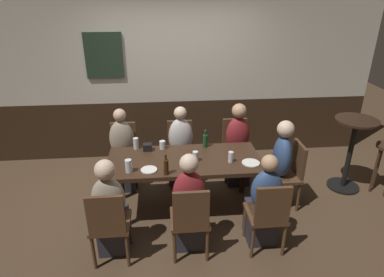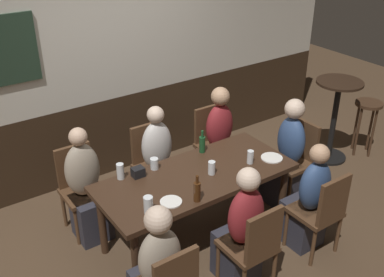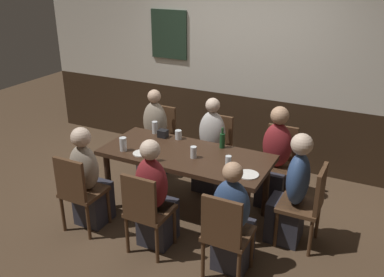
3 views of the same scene
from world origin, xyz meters
TOP-DOWN VIEW (x-y plane):
  - ground_plane at (0.00, 0.00)m, footprint 12.00×12.00m
  - wall_back at (-0.01, 1.65)m, footprint 6.40×0.13m
  - dining_table at (0.00, 0.00)m, footprint 1.86×0.81m
  - chair_head_east at (1.35, 0.00)m, footprint 0.40×0.40m
  - chair_mid_near at (0.00, -0.82)m, footprint 0.40×0.40m
  - chair_mid_far at (0.00, 0.82)m, footprint 0.40×0.40m
  - chair_left_far at (-0.82, 0.82)m, footprint 0.40×0.40m
  - chair_right_far at (0.82, 0.82)m, footprint 0.40×0.40m
  - chair_right_near at (0.82, -0.82)m, footprint 0.40×0.40m
  - person_head_east at (1.19, 0.00)m, footprint 0.37×0.34m
  - person_mid_near at (0.00, -0.66)m, footprint 0.34×0.37m
  - person_left_near at (-0.82, -0.66)m, footprint 0.34×0.37m
  - person_mid_far at (-0.00, 0.66)m, footprint 0.34×0.37m
  - person_left_far at (-0.82, 0.66)m, footprint 0.34×0.37m
  - person_right_far at (0.82, 0.66)m, footprint 0.34×0.37m
  - person_right_near at (0.82, -0.66)m, footprint 0.34×0.37m
  - beer_glass_tall at (-0.64, -0.25)m, footprint 0.08×0.08m
  - pint_glass_stout at (0.13, -0.07)m, footprint 0.07×0.07m
  - beer_glass_half at (-0.26, 0.31)m, footprint 0.08×0.08m
  - tumbler_short at (-0.60, 0.34)m, footprint 0.07×0.07m
  - tumbler_water at (0.55, -0.12)m, footprint 0.06×0.06m
  - beer_bottle_green at (0.30, 0.31)m, footprint 0.06×0.06m
  - beer_bottle_brown at (-0.23, -0.34)m, footprint 0.06×0.06m
  - plate_white_large at (0.78, -0.18)m, footprint 0.21×0.21m
  - plate_white_small at (-0.42, -0.23)m, footprint 0.19×0.19m
  - condiment_caddy at (-0.45, 0.28)m, footprint 0.11×0.09m
  - side_bar_table at (2.32, 0.32)m, footprint 0.56×0.56m
  - bar_stool at (2.77, 0.17)m, footprint 0.34×0.34m

SIDE VIEW (x-z plane):
  - ground_plane at x=0.00m, z-range 0.00..0.00m
  - person_right_near at x=0.82m, z-range -0.09..1.02m
  - person_left_near at x=-0.82m, z-range -0.09..1.05m
  - person_left_far at x=-0.82m, z-range -0.09..1.07m
  - person_mid_far at x=0.00m, z-range -0.09..1.07m
  - person_mid_near at x=0.00m, z-range -0.09..1.07m
  - chair_head_east at x=1.35m, z-range 0.06..0.94m
  - chair_mid_near at x=0.00m, z-range 0.06..0.94m
  - chair_mid_far at x=0.00m, z-range 0.06..0.94m
  - chair_left_far at x=-0.82m, z-range 0.06..0.94m
  - chair_right_far at x=0.82m, z-range 0.06..0.94m
  - chair_right_near at x=0.82m, z-range 0.06..0.94m
  - person_right_far at x=0.82m, z-range -0.09..1.10m
  - person_head_east at x=1.19m, z-range -0.09..1.11m
  - bar_stool at x=2.77m, z-range 0.20..0.92m
  - side_bar_table at x=2.32m, z-range 0.09..1.14m
  - dining_table at x=0.00m, z-range 0.29..1.03m
  - plate_white_large at x=0.78m, z-range 0.74..0.75m
  - plate_white_small at x=-0.42m, z-range 0.74..0.75m
  - condiment_caddy at x=-0.45m, z-range 0.74..0.83m
  - beer_glass_half at x=-0.26m, z-range 0.73..0.84m
  - tumbler_water at x=0.55m, z-range 0.73..0.86m
  - pint_glass_stout at x=0.13m, z-range 0.73..0.86m
  - tumbler_short at x=-0.60m, z-range 0.73..0.88m
  - beer_glass_tall at x=-0.64m, z-range 0.73..0.89m
  - beer_bottle_green at x=0.30m, z-range 0.71..0.95m
  - beer_bottle_brown at x=-0.23m, z-range 0.71..0.96m
  - wall_back at x=-0.01m, z-range 0.00..2.60m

